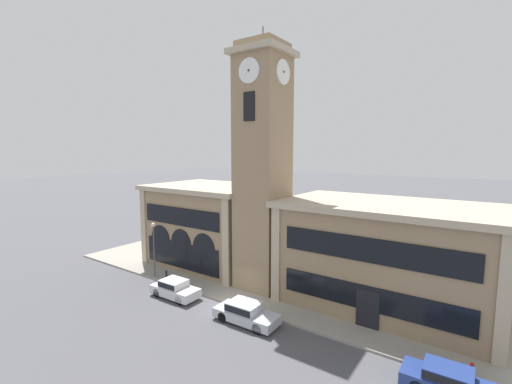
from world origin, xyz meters
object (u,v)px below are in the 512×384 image
parked_car_near (175,288)px  parked_car_mid (246,312)px  parked_car_far (450,381)px  bollard (166,276)px  fire_hydrant (472,371)px  street_lamp (154,241)px

parked_car_near → parked_car_mid: (7.09, -0.00, -0.00)m
parked_car_far → bollard: parked_car_far is taller
parked_car_far → fire_hydrant: bearing=64.7°
fire_hydrant → street_lamp: bearing=180.0°
parked_car_mid → street_lamp: (-11.81, 1.79, 2.78)m
street_lamp → bollard: street_lamp is taller
parked_car_mid → street_lamp: 12.26m
bollard → parked_car_far: bearing=-4.1°
parked_car_near → bollard: bearing=149.6°
parked_car_near → fire_hydrant: parked_car_near is taller
bollard → fire_hydrant: (23.02, 0.17, -0.10)m
parked_car_mid → fire_hydrant: parked_car_mid is taller
parked_car_far → fire_hydrant: 1.95m
parked_car_mid → parked_car_far: size_ratio=1.02×
parked_car_near → bollard: 3.31m
parked_car_near → fire_hydrant: 20.21m
parked_car_near → fire_hydrant: size_ratio=4.72×
fire_hydrant → parked_car_far: bearing=-114.0°
parked_car_mid → bollard: 10.11m
parked_car_far → fire_hydrant: (0.79, 1.78, -0.15)m
fire_hydrant → bollard: bearing=-179.6°
parked_car_near → bollard: (-2.89, 1.60, -0.07)m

